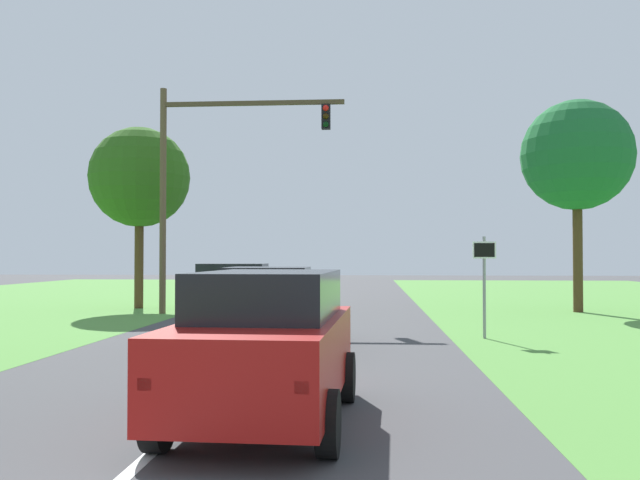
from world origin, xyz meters
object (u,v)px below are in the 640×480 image
object	(u,v)px
keep_moving_sign	(484,273)
crossing_suv_far	(237,283)
extra_tree_1	(140,178)
red_suv_near	(267,343)
pickup_truck_lead	(269,307)
traffic_light	(207,167)
oak_tree_right	(577,156)

from	to	relation	value
keep_moving_sign	crossing_suv_far	bearing A→B (deg)	127.61
crossing_suv_far	extra_tree_1	xyz separation A→B (m)	(-3.63, -2.03, 4.38)
crossing_suv_far	keep_moving_sign	bearing A→B (deg)	-52.39
red_suv_near	pickup_truck_lead	world-z (taller)	red_suv_near
red_suv_near	pickup_truck_lead	bearing A→B (deg)	98.35
keep_moving_sign	crossing_suv_far	distance (m)	14.26
traffic_light	oak_tree_right	size ratio (longest dim) A/B	1.04
oak_tree_right	keep_moving_sign	bearing A→B (deg)	-119.75
traffic_light	oak_tree_right	xyz separation A→B (m)	(13.87, 1.75, 0.51)
traffic_light	oak_tree_right	bearing A→B (deg)	7.21
red_suv_near	keep_moving_sign	size ratio (longest dim) A/B	1.72
keep_moving_sign	extra_tree_1	size ratio (longest dim) A/B	0.36
oak_tree_right	extra_tree_1	bearing A→B (deg)	177.86
oak_tree_right	extra_tree_1	world-z (taller)	oak_tree_right
red_suv_near	traffic_light	size ratio (longest dim) A/B	0.54
pickup_truck_lead	oak_tree_right	distance (m)	15.71
crossing_suv_far	extra_tree_1	size ratio (longest dim) A/B	0.65
red_suv_near	oak_tree_right	bearing A→B (deg)	62.68
extra_tree_1	traffic_light	bearing A→B (deg)	-35.44
extra_tree_1	pickup_truck_lead	bearing A→B (deg)	-58.53
crossing_suv_far	extra_tree_1	bearing A→B (deg)	-150.76
oak_tree_right	extra_tree_1	xyz separation A→B (m)	(-17.24, 0.65, -0.62)
red_suv_near	extra_tree_1	bearing A→B (deg)	113.63
red_suv_near	pickup_truck_lead	xyz separation A→B (m)	(-1.01, 6.91, -0.06)
crossing_suv_far	extra_tree_1	world-z (taller)	extra_tree_1
pickup_truck_lead	crossing_suv_far	xyz separation A→B (m)	(-3.42, 13.54, -0.02)
red_suv_near	extra_tree_1	size ratio (longest dim) A/B	0.61
crossing_suv_far	oak_tree_right	bearing A→B (deg)	-11.12
keep_moving_sign	oak_tree_right	distance (m)	10.79
red_suv_near	keep_moving_sign	world-z (taller)	keep_moving_sign
pickup_truck_lead	oak_tree_right	size ratio (longest dim) A/B	0.64
red_suv_near	crossing_suv_far	xyz separation A→B (m)	(-4.43, 20.45, -0.07)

